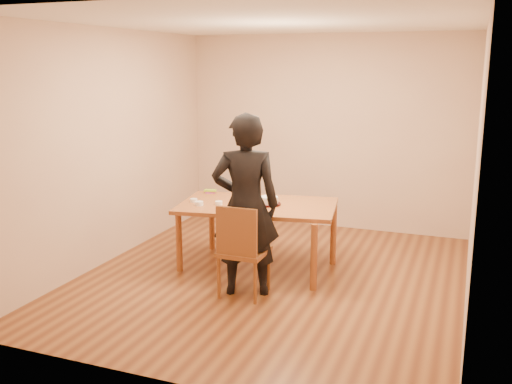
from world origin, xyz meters
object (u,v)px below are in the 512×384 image
(cake_plate, at_px, (269,204))
(person, at_px, (246,205))
(dining_chair, at_px, (244,252))
(cake, at_px, (269,200))
(dining_table, at_px, (258,206))

(cake_plate, distance_m, person, 0.75)
(dining_chair, distance_m, cake, 0.86)
(cake, bearing_deg, person, -88.91)
(dining_chair, relative_size, cake_plate, 1.74)
(dining_table, height_order, cake, cake)
(dining_table, xyz_separation_m, cake_plate, (0.14, 0.01, 0.03))
(dining_chair, relative_size, cake, 2.25)
(dining_table, height_order, dining_chair, dining_table)
(dining_table, xyz_separation_m, cake, (0.14, 0.01, 0.07))
(dining_table, bearing_deg, person, -87.34)
(cake, bearing_deg, dining_chair, -88.97)
(cake, height_order, person, person)
(dining_table, xyz_separation_m, person, (0.15, -0.73, 0.19))
(dining_chair, bearing_deg, cake_plate, 91.20)
(dining_chair, xyz_separation_m, person, (-0.00, 0.05, 0.47))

